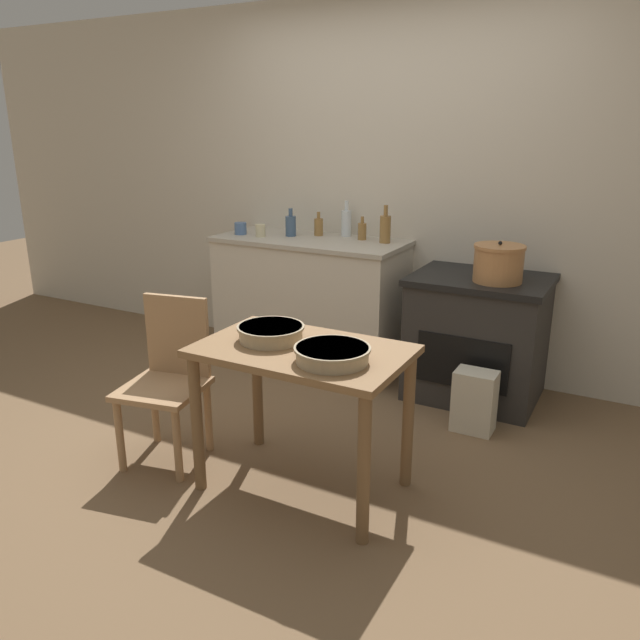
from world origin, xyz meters
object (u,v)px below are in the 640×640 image
at_px(chair, 169,376).
at_px(bottle_mid_left, 346,223).
at_px(stock_pot, 499,263).
at_px(cup_mid_right, 241,228).
at_px(stove, 477,337).
at_px(cup_center_right, 260,231).
at_px(bottle_far_left, 319,226).
at_px(bottle_center_left, 362,231).
at_px(flour_sack, 474,401).
at_px(mixing_bowl_large, 271,332).
at_px(mixing_bowl_small, 332,353).
at_px(bottle_center, 385,228).
at_px(work_table, 303,373).
at_px(bottle_left, 291,225).

bearing_deg(chair, bottle_mid_left, 73.79).
distance_m(stock_pot, cup_mid_right, 1.90).
bearing_deg(stove, cup_center_right, -177.14).
bearing_deg(cup_center_right, stove, 2.86).
bearing_deg(bottle_far_left, bottle_center_left, -0.92).
relative_size(chair, cup_mid_right, 9.80).
distance_m(stove, flour_sack, 0.56).
height_order(chair, mixing_bowl_large, chair).
bearing_deg(cup_mid_right, mixing_bowl_large, -50.33).
bearing_deg(stock_pot, mixing_bowl_large, -118.40).
distance_m(mixing_bowl_small, bottle_center, 1.78).
height_order(bottle_center_left, cup_center_right, bottle_center_left).
relative_size(cup_center_right, cup_mid_right, 1.02).
bearing_deg(flour_sack, cup_center_right, 166.55).
xyz_separation_m(stock_pot, bottle_mid_left, (-1.17, 0.32, 0.12)).
xyz_separation_m(bottle_center, cup_center_right, (-0.88, -0.21, -0.05)).
height_order(flour_sack, stock_pot, stock_pot).
bearing_deg(mixing_bowl_large, bottle_center_left, 99.56).
distance_m(chair, mixing_bowl_large, 0.67).
distance_m(work_table, bottle_center_left, 1.74).
relative_size(stock_pot, bottle_center_left, 1.86).
xyz_separation_m(mixing_bowl_large, mixing_bowl_small, (0.39, -0.11, -0.00)).
distance_m(mixing_bowl_small, cup_mid_right, 2.16).
xyz_separation_m(mixing_bowl_small, bottle_center_left, (-0.66, 1.73, 0.23)).
bearing_deg(cup_mid_right, stock_pot, -0.67).
bearing_deg(bottle_center_left, work_table, -74.40).
relative_size(chair, bottle_mid_left, 3.37).
xyz_separation_m(stove, stock_pot, (0.11, -0.09, 0.51)).
bearing_deg(mixing_bowl_large, cup_mid_right, 129.67).
relative_size(stock_pot, cup_mid_right, 3.47).
xyz_separation_m(flour_sack, bottle_center_left, (-1.03, 0.65, 0.81)).
bearing_deg(work_table, mixing_bowl_large, 174.24).
height_order(work_table, stock_pot, stock_pot).
bearing_deg(flour_sack, work_table, -120.36).
relative_size(bottle_far_left, bottle_center_left, 1.05).
bearing_deg(stock_pot, chair, -132.63).
bearing_deg(flour_sack, mixing_bowl_large, -128.24).
distance_m(mixing_bowl_small, bottle_far_left, 2.02).
bearing_deg(bottle_left, flour_sack, -19.26).
relative_size(mixing_bowl_large, cup_mid_right, 3.67).
distance_m(stove, chair, 1.96).
bearing_deg(bottle_center, bottle_center_left, 170.66).
relative_size(bottle_far_left, bottle_center, 0.67).
relative_size(mixing_bowl_small, bottle_center, 1.31).
bearing_deg(bottle_center_left, bottle_far_left, 179.08).
relative_size(work_table, chair, 1.13).
xyz_separation_m(flour_sack, bottle_left, (-1.55, 0.54, 0.83)).
bearing_deg(stove, cup_mid_right, -177.88).
xyz_separation_m(bottle_center, cup_mid_right, (-1.07, -0.19, -0.06)).
bearing_deg(chair, stock_pot, 36.24).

